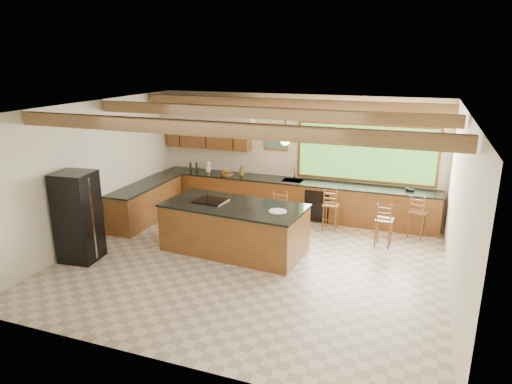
% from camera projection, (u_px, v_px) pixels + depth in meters
% --- Properties ---
extents(ground, '(7.20, 7.20, 0.00)m').
position_uv_depth(ground, '(251.00, 262.00, 8.97)').
color(ground, beige).
rests_on(ground, ground).
extents(room_shell, '(7.27, 6.54, 3.02)m').
position_uv_depth(room_shell, '(255.00, 145.00, 8.98)').
color(room_shell, white).
rests_on(room_shell, ground).
extents(counter_run, '(7.12, 3.10, 1.24)m').
position_uv_depth(counter_run, '(256.00, 199.00, 11.38)').
color(counter_run, brown).
rests_on(counter_run, ground).
extents(island, '(2.97, 1.58, 1.02)m').
position_uv_depth(island, '(234.00, 228.00, 9.37)').
color(island, brown).
rests_on(island, ground).
extents(refrigerator, '(0.76, 0.74, 1.78)m').
position_uv_depth(refrigerator, '(78.00, 217.00, 8.86)').
color(refrigerator, black).
rests_on(refrigerator, ground).
extents(bar_stool_a, '(0.42, 0.42, 1.05)m').
position_uv_depth(bar_stool_a, '(280.00, 208.00, 10.18)').
color(bar_stool_a, olive).
rests_on(bar_stool_a, ground).
extents(bar_stool_b, '(0.37, 0.37, 0.99)m').
position_uv_depth(bar_stool_b, '(331.00, 206.00, 10.47)').
color(bar_stool_b, olive).
rests_on(bar_stool_b, ground).
extents(bar_stool_c, '(0.38, 0.38, 0.99)m').
position_uv_depth(bar_stool_c, '(384.00, 221.00, 9.50)').
color(bar_stool_c, olive).
rests_on(bar_stool_c, ground).
extents(bar_stool_d, '(0.43, 0.43, 1.00)m').
position_uv_depth(bar_stool_d, '(418.00, 213.00, 9.97)').
color(bar_stool_d, olive).
rests_on(bar_stool_d, ground).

